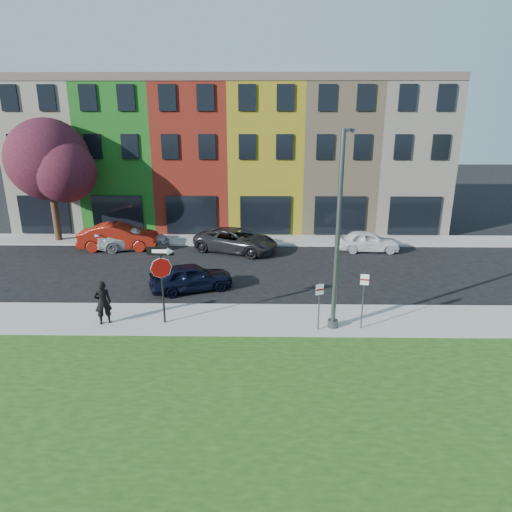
{
  "coord_description": "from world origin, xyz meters",
  "views": [
    {
      "loc": [
        -0.18,
        -13.96,
        8.27
      ],
      "look_at": [
        -0.45,
        4.0,
        2.5
      ],
      "focal_mm": 32.0,
      "sensor_mm": 36.0,
      "label": 1
    }
  ],
  "objects_px": {
    "sedan_near": "(191,277)",
    "street_lamp": "(339,232)",
    "stop_sign": "(161,269)",
    "man": "(103,302)"
  },
  "relations": [
    {
      "from": "sedan_near",
      "to": "street_lamp",
      "type": "xyz_separation_m",
      "value": [
        6.24,
        -3.84,
        3.26
      ]
    },
    {
      "from": "stop_sign",
      "to": "man",
      "type": "height_order",
      "value": "stop_sign"
    },
    {
      "from": "street_lamp",
      "to": "man",
      "type": "bearing_deg",
      "value": -162.44
    },
    {
      "from": "stop_sign",
      "to": "street_lamp",
      "type": "xyz_separation_m",
      "value": [
        6.76,
        -0.08,
        1.54
      ]
    },
    {
      "from": "sedan_near",
      "to": "street_lamp",
      "type": "relative_size",
      "value": 0.56
    },
    {
      "from": "sedan_near",
      "to": "street_lamp",
      "type": "height_order",
      "value": "street_lamp"
    },
    {
      "from": "sedan_near",
      "to": "street_lamp",
      "type": "bearing_deg",
      "value": -142.11
    },
    {
      "from": "stop_sign",
      "to": "man",
      "type": "xyz_separation_m",
      "value": [
        -2.39,
        -0.09,
        -1.36
      ]
    },
    {
      "from": "sedan_near",
      "to": "street_lamp",
      "type": "distance_m",
      "value": 8.02
    },
    {
      "from": "stop_sign",
      "to": "street_lamp",
      "type": "bearing_deg",
      "value": 0.77
    }
  ]
}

